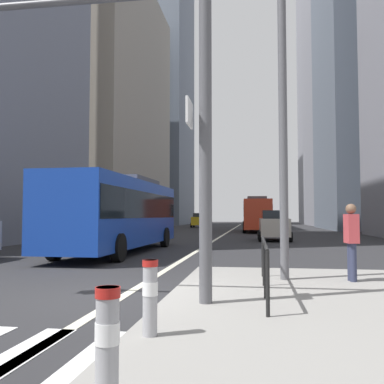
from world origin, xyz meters
name	(u,v)px	position (x,y,z in m)	size (l,w,h in m)	color
ground_plane	(215,240)	(0.00, 20.00, 0.00)	(160.00, 160.00, 0.00)	#28282B
lane_centre_line	(226,233)	(0.00, 30.00, 0.01)	(0.20, 80.00, 0.01)	beige
office_tower_left_mid	(103,106)	(-16.00, 41.67, 15.28)	(11.65, 25.87, 30.56)	gray
office_tower_left_far	(153,98)	(-16.00, 67.64, 23.58)	(12.99, 17.40, 47.17)	slate
office_tower_right_mid	(373,12)	(17.00, 44.69, 26.35)	(12.30, 17.00, 52.70)	slate
office_tower_right_far	(337,83)	(17.00, 67.53, 24.86)	(11.43, 22.62, 49.71)	gray
city_bus_blue_oncoming	(120,211)	(-3.24, 9.73, 1.84)	(2.83, 11.19, 3.40)	#14389E
city_bus_red_receding	(256,213)	(2.74, 34.80, 1.84)	(2.94, 11.42, 3.40)	red
car_oncoming_mid	(199,220)	(-4.98, 49.60, 0.99)	(2.13, 4.42, 1.94)	gold
car_receding_near	(274,225)	(3.82, 19.65, 0.99)	(2.09, 4.39, 1.94)	#B2A899
traffic_signal_gantry	(100,78)	(-0.10, -1.03, 4.09)	(5.75, 0.65, 6.00)	#515156
street_lamp_post	(282,61)	(3.29, 1.87, 5.28)	(5.50, 0.32, 8.00)	#56565B
bollard_front	(107,341)	(1.50, -5.00, 0.66)	(0.20, 0.20, 0.92)	#99999E
bollard_left	(150,294)	(1.34, -3.04, 0.66)	(0.20, 0.20, 0.92)	#99999E
pedestrian_railing	(264,254)	(2.80, 0.22, 0.87)	(0.06, 4.19, 0.98)	black
pedestrian_waiting	(351,238)	(4.77, 1.82, 1.12)	(0.28, 0.40, 1.74)	#2D334C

